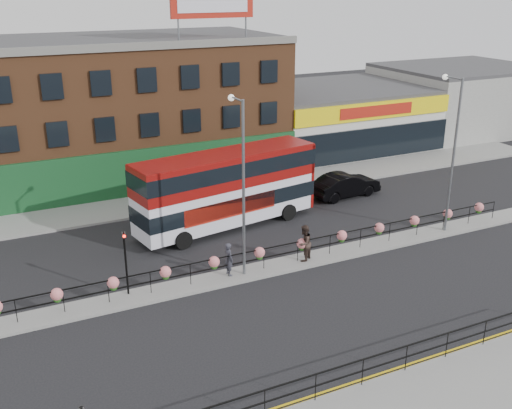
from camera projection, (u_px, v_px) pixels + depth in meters
name	position (u px, v px, depth m)	size (l,w,h in m)	color
ground	(281.00, 267.00, 31.42)	(120.00, 120.00, 0.00)	black
south_pavement	(439.00, 401.00, 21.28)	(60.00, 4.00, 0.15)	gray
north_pavement	(200.00, 196.00, 41.52)	(60.00, 4.00, 0.15)	gray
median	(281.00, 266.00, 31.40)	(60.00, 1.60, 0.15)	gray
yellow_line_inner	(398.00, 368.00, 23.24)	(60.00, 0.10, 0.01)	gold
yellow_line_outer	(401.00, 370.00, 23.09)	(60.00, 0.10, 0.01)	gold
brick_building	(110.00, 108.00, 44.83)	(25.00, 12.21, 10.30)	brown
supermarket	(334.00, 117.00, 53.79)	(15.00, 12.25, 5.30)	silver
warehouse_east	(459.00, 98.00, 59.71)	(14.50, 12.00, 6.30)	gray
median_railing	(281.00, 249.00, 31.06)	(30.04, 0.56, 1.23)	black
south_railing	(363.00, 366.00, 21.76)	(20.04, 0.05, 1.12)	black
double_decker_bus	(227.00, 182.00, 35.62)	(11.80, 4.58, 4.66)	silver
car	(345.00, 185.00, 41.43)	(5.23, 2.23, 1.68)	black
pedestrian_a	(229.00, 259.00, 29.99)	(0.47, 0.67, 1.74)	#2F2F3A
pedestrian_b	(304.00, 243.00, 31.52)	(1.22, 1.17, 1.98)	#362822
lamp_column_west	(241.00, 173.00, 28.74)	(0.32, 1.56, 8.90)	slate
lamp_column_east	(452.00, 142.00, 34.01)	(0.32, 1.58, 9.03)	slate
traffic_light_median	(125.00, 249.00, 27.63)	(0.15, 0.28, 3.65)	black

